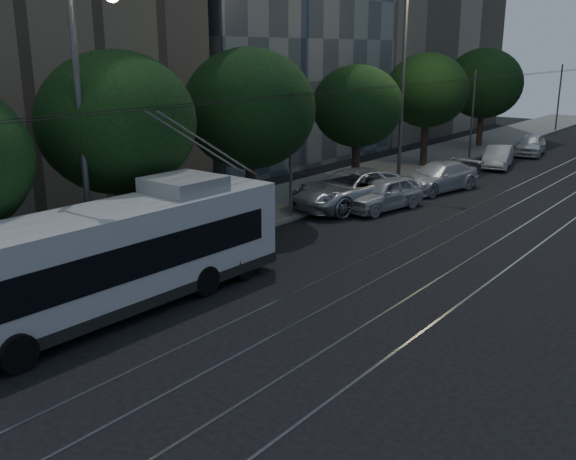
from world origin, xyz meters
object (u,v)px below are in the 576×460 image
(trolleybus, at_px, (116,257))
(car_white_a, at_px, (383,194))
(car_white_d, at_px, (530,145))
(pickup_silver, at_px, (352,189))
(streetlamp_near, at_px, (88,109))
(car_white_c, at_px, (498,157))
(streetlamp_far, at_px, (411,59))
(car_white_b, at_px, (438,177))

(trolleybus, relative_size, car_white_a, 2.60)
(car_white_a, relative_size, car_white_d, 1.04)
(trolleybus, relative_size, pickup_silver, 1.83)
(car_white_d, bearing_deg, streetlamp_near, -103.16)
(trolleybus, distance_m, car_white_a, 15.27)
(trolleybus, height_order, car_white_c, trolleybus)
(car_white_a, distance_m, car_white_c, 14.29)
(streetlamp_far, bearing_deg, car_white_b, -14.33)
(pickup_silver, distance_m, car_white_d, 21.17)
(car_white_a, bearing_deg, streetlamp_far, 118.57)
(car_white_c, relative_size, streetlamp_far, 0.37)
(car_white_a, height_order, car_white_c, car_white_a)
(pickup_silver, distance_m, streetlamp_near, 14.62)
(car_white_d, distance_m, streetlamp_far, 15.90)
(car_white_b, relative_size, car_white_c, 1.23)
(car_white_c, distance_m, streetlamp_near, 29.13)
(trolleybus, relative_size, car_white_d, 2.69)
(pickup_silver, height_order, car_white_a, pickup_silver)
(streetlamp_near, bearing_deg, car_white_c, 85.48)
(car_white_b, xyz_separation_m, car_white_d, (0.00, 15.11, -0.00))
(pickup_silver, height_order, car_white_b, pickup_silver)
(car_white_b, bearing_deg, car_white_d, 103.01)
(streetlamp_far, bearing_deg, car_white_c, 74.75)
(trolleybus, xyz_separation_m, car_white_c, (0.20, 29.53, -0.93))
(car_white_c, distance_m, streetlamp_far, 10.47)
(streetlamp_far, bearing_deg, trolleybus, -84.54)
(car_white_a, bearing_deg, car_white_b, 97.85)
(pickup_silver, xyz_separation_m, streetlamp_near, (-0.67, -13.84, 4.68))
(car_white_a, bearing_deg, car_white_d, 99.68)
(car_white_a, height_order, car_white_b, car_white_a)
(streetlamp_far, bearing_deg, car_white_d, 81.25)
(car_white_a, bearing_deg, pickup_silver, -149.46)
(pickup_silver, relative_size, streetlamp_near, 0.71)
(car_white_c, distance_m, car_white_d, 6.33)
(pickup_silver, bearing_deg, streetlamp_far, 109.89)
(car_white_a, xyz_separation_m, car_white_b, (0.24, 5.50, -0.02))
(pickup_silver, bearing_deg, car_white_c, 98.16)
(trolleybus, bearing_deg, car_white_d, 91.01)
(trolleybus, height_order, pickup_silver, trolleybus)
(car_white_a, bearing_deg, car_white_c, 99.39)
(trolleybus, distance_m, streetlamp_near, 4.55)
(pickup_silver, relative_size, car_white_d, 1.47)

